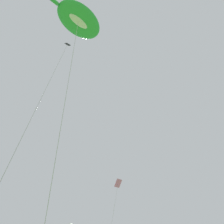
# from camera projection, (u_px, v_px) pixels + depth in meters

# --- Properties ---
(big_show_kite) EXTENTS (10.91, 5.97, 19.60)m
(big_show_kite) POSITION_uv_depth(u_px,v_px,m) (76.00, 18.00, 16.81)
(big_show_kite) COLOR green
(big_show_kite) RESTS_ON ground
(small_kite_tiny_distant) EXTENTS (1.22, 3.29, 15.55)m
(small_kite_tiny_distant) POSITION_uv_depth(u_px,v_px,m) (117.00, 190.00, 22.88)
(small_kite_tiny_distant) COLOR pink
(small_kite_tiny_distant) RESTS_ON ground
(small_kite_box_yellow) EXTENTS (3.13, 3.27, 22.28)m
(small_kite_box_yellow) POSITION_uv_depth(u_px,v_px,m) (62.00, 55.00, 17.18)
(small_kite_box_yellow) COLOR black
(small_kite_box_yellow) RESTS_ON ground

